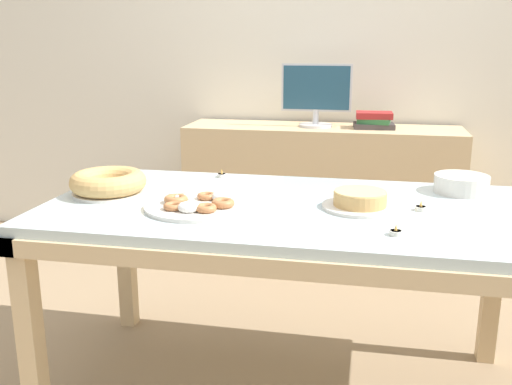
{
  "coord_description": "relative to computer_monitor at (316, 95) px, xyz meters",
  "views": [
    {
      "loc": [
        0.29,
        -1.98,
        1.35
      ],
      "look_at": [
        -0.1,
        -0.08,
        0.83
      ],
      "focal_mm": 40.0,
      "sensor_mm": 36.0,
      "label": 1
    }
  ],
  "objects": [
    {
      "name": "tealight_left_edge",
      "position": [
        0.43,
        -1.78,
        -0.25
      ],
      "size": [
        0.04,
        0.04,
        0.04
      ],
      "color": "silver",
      "rests_on": "dining_table"
    },
    {
      "name": "sideboard",
      "position": [
        0.04,
        0.0,
        -0.61
      ],
      "size": [
        1.68,
        0.44,
        0.84
      ],
      "color": "#D1B284",
      "rests_on": "ground"
    },
    {
      "name": "tealight_right_edge",
      "position": [
        0.52,
        -1.49,
        -0.25
      ],
      "size": [
        0.04,
        0.04,
        0.04
      ],
      "color": "silver",
      "rests_on": "dining_table"
    },
    {
      "name": "tealight_near_front",
      "position": [
        -0.3,
        -1.14,
        -0.25
      ],
      "size": [
        0.04,
        0.04,
        0.04
      ],
      "color": "silver",
      "rests_on": "dining_table"
    },
    {
      "name": "plate_stack",
      "position": [
        0.69,
        -1.2,
        -0.23
      ],
      "size": [
        0.21,
        0.21,
        0.07
      ],
      "color": "silver",
      "rests_on": "dining_table"
    },
    {
      "name": "wall_back",
      "position": [
        0.04,
        0.3,
        0.27
      ],
      "size": [
        8.0,
        0.1,
        2.6
      ],
      "primitive_type": "cube",
      "color": "silver",
      "rests_on": "ground"
    },
    {
      "name": "pastry_platter",
      "position": [
        -0.26,
        -1.62,
        -0.25
      ],
      "size": [
        0.38,
        0.38,
        0.04
      ],
      "color": "silver",
      "rests_on": "dining_table"
    },
    {
      "name": "book_stack",
      "position": [
        0.35,
        0.0,
        -0.14
      ],
      "size": [
        0.25,
        0.19,
        0.1
      ],
      "color": "#3F3838",
      "rests_on": "sideboard"
    },
    {
      "name": "computer_monitor",
      "position": [
        0.0,
        0.0,
        0.0
      ],
      "size": [
        0.42,
        0.2,
        0.38
      ],
      "color": "silver",
      "rests_on": "sideboard"
    },
    {
      "name": "dining_table",
      "position": [
        0.04,
        -1.5,
        -0.35
      ],
      "size": [
        1.78,
        0.92,
        0.77
      ],
      "color": "silver",
      "rests_on": "ground"
    },
    {
      "name": "cake_golden_bundt",
      "position": [
        -0.65,
        -1.51,
        -0.21
      ],
      "size": [
        0.29,
        0.29,
        0.09
      ],
      "color": "silver",
      "rests_on": "dining_table"
    },
    {
      "name": "cake_chocolate_round",
      "position": [
        0.31,
        -1.5,
        -0.23
      ],
      "size": [
        0.27,
        0.27,
        0.07
      ],
      "color": "silver",
      "rests_on": "dining_table"
    }
  ]
}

